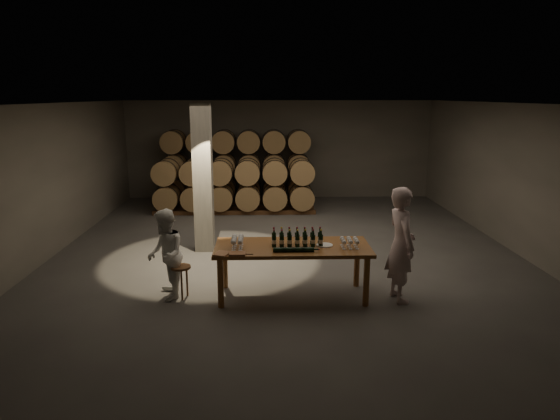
{
  "coord_description": "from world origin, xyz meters",
  "views": [
    {
      "loc": [
        -0.44,
        -10.5,
        3.37
      ],
      "look_at": [
        -0.16,
        -0.7,
        1.1
      ],
      "focal_mm": 32.0,
      "sensor_mm": 36.0,
      "label": 1
    }
  ],
  "objects_px": {
    "person_man": "(401,244)",
    "person_woman": "(165,255)",
    "bottle_cluster": "(297,239)",
    "notebook_near": "(237,254)",
    "plate": "(325,245)",
    "tasting_table": "(292,252)",
    "stool": "(181,272)"
  },
  "relations": [
    {
      "from": "person_man",
      "to": "person_woman",
      "type": "relative_size",
      "value": 1.26
    },
    {
      "from": "bottle_cluster",
      "to": "notebook_near",
      "type": "height_order",
      "value": "bottle_cluster"
    },
    {
      "from": "notebook_near",
      "to": "person_man",
      "type": "xyz_separation_m",
      "value": [
        2.68,
        0.25,
        0.05
      ]
    },
    {
      "from": "bottle_cluster",
      "to": "notebook_near",
      "type": "xyz_separation_m",
      "value": [
        -0.98,
        -0.46,
        -0.09
      ]
    },
    {
      "from": "bottle_cluster",
      "to": "plate",
      "type": "bearing_deg",
      "value": -1.89
    },
    {
      "from": "bottle_cluster",
      "to": "person_woman",
      "type": "distance_m",
      "value": 2.22
    },
    {
      "from": "tasting_table",
      "to": "plate",
      "type": "distance_m",
      "value": 0.55
    },
    {
      "from": "person_man",
      "to": "person_woman",
      "type": "height_order",
      "value": "person_man"
    },
    {
      "from": "person_man",
      "to": "tasting_table",
      "type": "bearing_deg",
      "value": 75.78
    },
    {
      "from": "tasting_table",
      "to": "notebook_near",
      "type": "distance_m",
      "value": 1.01
    },
    {
      "from": "bottle_cluster",
      "to": "plate",
      "type": "distance_m",
      "value": 0.47
    },
    {
      "from": "person_woman",
      "to": "plate",
      "type": "bearing_deg",
      "value": 76.54
    },
    {
      "from": "plate",
      "to": "person_man",
      "type": "bearing_deg",
      "value": -8.7
    },
    {
      "from": "plate",
      "to": "person_woman",
      "type": "distance_m",
      "value": 2.67
    },
    {
      "from": "tasting_table",
      "to": "stool",
      "type": "bearing_deg",
      "value": -179.62
    },
    {
      "from": "tasting_table",
      "to": "person_woman",
      "type": "relative_size",
      "value": 1.69
    },
    {
      "from": "plate",
      "to": "person_woman",
      "type": "relative_size",
      "value": 0.18
    },
    {
      "from": "notebook_near",
      "to": "person_man",
      "type": "relative_size",
      "value": 0.13
    },
    {
      "from": "tasting_table",
      "to": "person_woman",
      "type": "bearing_deg",
      "value": -179.69
    },
    {
      "from": "stool",
      "to": "person_woman",
      "type": "relative_size",
      "value": 0.37
    },
    {
      "from": "stool",
      "to": "notebook_near",
      "type": "bearing_deg",
      "value": -23.66
    },
    {
      "from": "stool",
      "to": "person_man",
      "type": "distance_m",
      "value": 3.7
    },
    {
      "from": "plate",
      "to": "stool",
      "type": "relative_size",
      "value": 0.49
    },
    {
      "from": "tasting_table",
      "to": "bottle_cluster",
      "type": "height_order",
      "value": "bottle_cluster"
    },
    {
      "from": "stool",
      "to": "person_woman",
      "type": "height_order",
      "value": "person_woman"
    },
    {
      "from": "person_man",
      "to": "stool",
      "type": "bearing_deg",
      "value": 79.12
    },
    {
      "from": "bottle_cluster",
      "to": "notebook_near",
      "type": "relative_size",
      "value": 3.36
    },
    {
      "from": "person_man",
      "to": "bottle_cluster",
      "type": "bearing_deg",
      "value": 75.05
    },
    {
      "from": "person_man",
      "to": "person_woman",
      "type": "bearing_deg",
      "value": 79.28
    },
    {
      "from": "tasting_table",
      "to": "person_woman",
      "type": "height_order",
      "value": "person_woman"
    },
    {
      "from": "person_man",
      "to": "person_woman",
      "type": "xyz_separation_m",
      "value": [
        -3.9,
        0.18,
        -0.2
      ]
    },
    {
      "from": "notebook_near",
      "to": "stool",
      "type": "xyz_separation_m",
      "value": [
        -0.98,
        0.43,
        -0.45
      ]
    }
  ]
}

